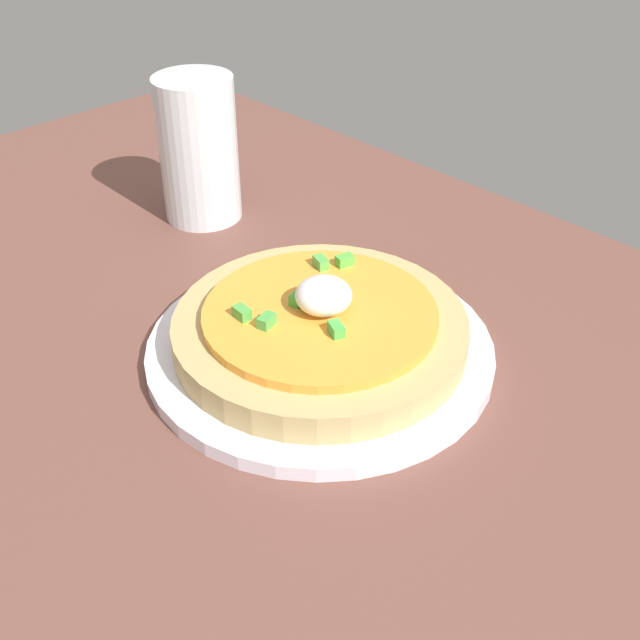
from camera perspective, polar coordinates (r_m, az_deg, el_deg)
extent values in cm
cube|color=brown|center=(56.71, -5.92, -4.58)|extent=(103.19, 71.15, 2.91)
cylinder|color=white|center=(56.29, 0.00, -2.11)|extent=(24.52, 24.52, 1.08)
cylinder|color=tan|center=(55.33, 0.00, -0.78)|extent=(20.58, 20.58, 2.15)
cylinder|color=orange|center=(54.51, 0.00, 0.42)|extent=(16.29, 16.29, 0.68)
ellipsoid|color=white|center=(53.66, 0.26, 1.78)|extent=(3.89, 3.89, 2.40)
cube|color=#51AA44|center=(53.69, -5.72, 0.57)|extent=(1.33, 0.89, 0.80)
cube|color=#56AE4A|center=(58.89, 0.06, 4.17)|extent=(1.46, 1.13, 0.80)
cube|color=green|center=(54.83, -1.59, 1.56)|extent=(1.13, 1.45, 0.80)
cube|color=#54B540|center=(59.43, 1.48, 4.47)|extent=(1.08, 1.43, 0.80)
cube|color=green|center=(52.70, -3.86, -0.06)|extent=(1.10, 1.44, 0.80)
cube|color=green|center=(51.83, 1.18, -0.66)|extent=(1.49, 1.23, 0.80)
cylinder|color=silver|center=(72.76, -8.73, 12.02)|extent=(7.02, 7.02, 12.99)
cylinder|color=#361005|center=(73.22, -8.65, 11.19)|extent=(6.18, 6.18, 9.88)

